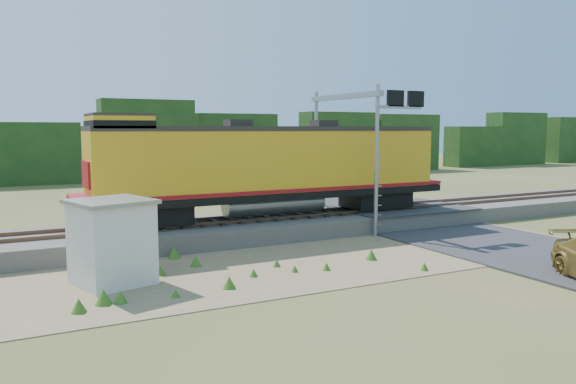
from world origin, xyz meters
TOP-DOWN VIEW (x-y plane):
  - ground at (0.00, 0.00)m, footprint 140.00×140.00m
  - ballast at (0.00, 6.00)m, footprint 70.00×5.00m
  - rails at (0.00, 6.00)m, footprint 70.00×1.54m
  - dirt_shoulder at (-2.00, 0.50)m, footprint 26.00×8.00m
  - road at (7.00, 0.74)m, footprint 7.00×66.00m
  - tree_line_north at (0.00, 38.00)m, footprint 130.00×3.00m
  - weed_clumps at (-3.50, 0.10)m, footprint 15.00×6.20m
  - locomotive at (-0.87, 6.00)m, footprint 18.44×2.81m
  - shed at (-9.19, 0.51)m, footprint 2.93×2.93m
  - signal_gantry at (3.72, 5.33)m, footprint 2.82×6.20m

SIDE VIEW (x-z plane):
  - ground at x=0.00m, z-range 0.00..0.00m
  - weed_clumps at x=-3.50m, z-range -0.28..0.28m
  - dirt_shoulder at x=-2.00m, z-range 0.00..0.03m
  - road at x=7.00m, z-range -0.34..0.52m
  - ballast at x=0.00m, z-range 0.00..0.80m
  - rails at x=0.00m, z-range 0.80..0.96m
  - shed at x=-9.19m, z-range 0.02..2.83m
  - tree_line_north at x=0.00m, z-range -0.18..6.32m
  - locomotive at x=-0.87m, z-range 0.93..5.69m
  - signal_gantry at x=3.72m, z-range 1.78..8.89m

